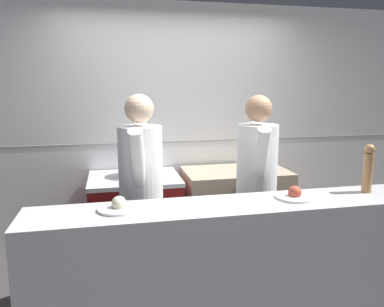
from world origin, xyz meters
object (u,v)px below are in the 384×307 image
Objects in this scene: mixing_bowl_steel at (251,166)px; chef_sous at (256,183)px; oven_range at (135,219)px; plated_dish_main at (119,206)px; chef_head_cook at (141,190)px; pepper_mill at (368,167)px; stock_pot at (137,165)px; plated_dish_appetiser at (295,195)px.

mixing_bowl_steel is 0.18× the size of chef_sous.
oven_range is 1.35m from plated_dish_main.
chef_head_cook is at bearing -88.98° from oven_range.
pepper_mill is 0.22× the size of chef_head_cook.
chef_head_cook is at bearing -91.81° from stock_pot.
chef_head_cook is at bearing -165.65° from chef_sous.
plated_dish_appetiser is 0.16× the size of chef_sous.
chef_head_cook is at bearing 152.79° from plated_dish_appetiser.
oven_range is at bearing 159.06° from chef_sous.
mixing_bowl_steel is 1.29m from pepper_mill.
chef_sous is (1.16, 0.54, -0.05)m from plated_dish_main.
chef_head_cook is 1.01× the size of chef_sous.
chef_head_cook is at bearing 162.77° from pepper_mill.
oven_range is 1.29m from mixing_bowl_steel.
chef_head_cook is at bearing 70.68° from plated_dish_main.
mixing_bowl_steel is at bearing 111.07° from pepper_mill.
plated_dish_appetiser is at bearing -69.42° from chef_sous.
pepper_mill is (1.66, -1.20, 0.72)m from oven_range.
chef_sous reaches higher than plated_dish_appetiser.
pepper_mill is at bearing -35.99° from oven_range.
stock_pot is 0.88× the size of pepper_mill.
plated_dish_appetiser is at bearing -0.50° from plated_dish_main.
chef_sous is (-0.21, -0.66, 0.01)m from mixing_bowl_steel.
chef_sous is (-0.07, 0.55, -0.05)m from plated_dish_appetiser.
oven_range is 0.52× the size of chef_sous.
stock_pot is 2.03m from pepper_mill.
chef_head_cook reaches higher than plated_dish_main.
mixing_bowl_steel is at bearing 39.83° from chef_head_cook.
chef_sous reaches higher than oven_range.
oven_range is 3.22× the size of plated_dish_appetiser.
pepper_mill reaches higher than plated_dish_appetiser.
pepper_mill is (0.60, 0.03, 0.17)m from plated_dish_appetiser.
pepper_mill is 1.73m from chef_head_cook.
plated_dish_main is 0.17× the size of chef_sous.
mixing_bowl_steel is 1.07× the size of plated_dish_main.
pepper_mill is at bearing -36.85° from stock_pot.
plated_dish_main is at bearing -98.03° from oven_range.
plated_dish_appetiser is 1.17m from chef_head_cook.
oven_range is at bearing 179.20° from mixing_bowl_steel.
chef_head_cook is at bearing -150.32° from mixing_bowl_steel.
mixing_bowl_steel is at bearing -0.80° from oven_range.
plated_dish_appetiser is (1.06, -1.23, 0.55)m from oven_range.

